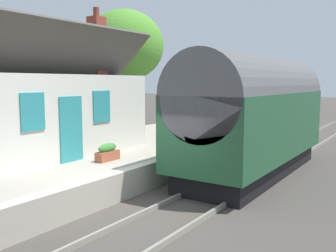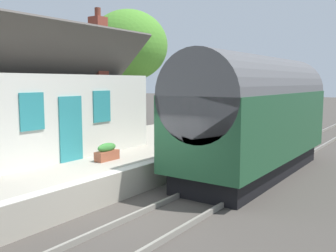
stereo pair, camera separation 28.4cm
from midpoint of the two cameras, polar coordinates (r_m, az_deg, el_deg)
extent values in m
plane|color=#423D38|center=(9.86, -5.49, -13.31)|extent=(160.00, 160.00, 0.00)
cube|color=#A39B8C|center=(12.78, -20.57, -7.08)|extent=(32.00, 6.54, 0.83)
cube|color=beige|center=(10.37, -10.63, -7.54)|extent=(32.00, 0.36, 0.02)
cube|color=gray|center=(8.95, 2.81, -14.93)|extent=(52.00, 0.08, 0.14)
cube|color=gray|center=(9.73, -4.66, -13.14)|extent=(52.00, 0.08, 0.14)
cube|color=black|center=(14.09, 12.40, -5.80)|extent=(7.84, 2.29, 0.70)
cube|color=#1E4C2D|center=(13.84, 12.56, 0.27)|extent=(8.52, 2.70, 2.30)
cylinder|color=#515154|center=(13.76, 12.68, 5.03)|extent=(8.52, 2.65, 2.65)
cube|color=black|center=(14.37, 7.52, 1.76)|extent=(7.24, 0.03, 0.80)
cylinder|color=black|center=(16.45, 15.70, -4.09)|extent=(0.70, 2.16, 0.70)
cylinder|color=black|center=(11.81, 7.76, -8.15)|extent=(0.70, 2.16, 0.70)
cube|color=black|center=(17.85, 17.65, 2.84)|extent=(0.04, 2.16, 0.90)
cylinder|color=#F2EDCC|center=(17.95, 17.55, -0.27)|extent=(0.06, 0.24, 0.24)
cube|color=red|center=(18.05, 17.54, -1.69)|extent=(0.16, 2.56, 0.24)
cube|color=silver|center=(14.01, -17.62, 1.74)|extent=(6.40, 3.32, 2.80)
cube|color=#47423D|center=(13.36, -15.71, 10.91)|extent=(6.90, 1.91, 1.80)
cube|color=#47423D|center=(14.66, -19.98, 10.37)|extent=(6.90, 1.91, 1.80)
cylinder|color=#47423D|center=(14.08, -18.07, 13.79)|extent=(6.90, 0.16, 0.16)
cube|color=brown|center=(15.51, -11.37, 11.86)|extent=(0.56, 0.56, 2.33)
cylinder|color=brown|center=(15.69, -11.49, 16.75)|extent=(0.24, 0.24, 0.36)
cube|color=teal|center=(12.31, -15.27, -0.47)|extent=(0.90, 0.06, 2.10)
cube|color=teal|center=(11.39, -20.72, 2.05)|extent=(0.80, 0.05, 1.10)
cube|color=teal|center=(13.20, -10.75, 2.96)|extent=(0.80, 0.05, 1.10)
cube|color=#26727F|center=(19.45, 6.05, 0.55)|extent=(1.41, 0.42, 0.06)
cube|color=#26727F|center=(19.34, 6.52, 1.19)|extent=(1.40, 0.13, 0.40)
cube|color=black|center=(18.99, 5.22, -0.29)|extent=(0.07, 0.36, 0.44)
cube|color=black|center=(19.96, 6.82, 0.03)|extent=(0.07, 0.36, 0.44)
cube|color=#26727F|center=(17.42, 2.33, -0.15)|extent=(1.41, 0.43, 0.06)
cube|color=#26727F|center=(17.30, 2.85, 0.57)|extent=(1.40, 0.13, 0.40)
cube|color=black|center=(16.97, 1.37, -1.11)|extent=(0.07, 0.36, 0.44)
cube|color=black|center=(17.93, 3.24, -0.70)|extent=(0.07, 0.36, 0.44)
cube|color=#9E5138|center=(12.32, -9.92, -4.53)|extent=(0.87, 0.32, 0.31)
ellipsoid|color=#3D8438|center=(12.27, -9.94, -3.29)|extent=(0.78, 0.29, 0.29)
cube|color=gray|center=(20.03, -5.47, 0.00)|extent=(0.83, 0.32, 0.39)
ellipsoid|color=olive|center=(20.00, -5.48, 0.89)|extent=(0.75, 0.29, 0.29)
cube|color=#9E5138|center=(18.62, 0.31, -0.59)|extent=(0.83, 0.32, 0.32)
ellipsoid|color=#2D7233|center=(18.59, 0.31, 0.26)|extent=(0.75, 0.29, 0.29)
cylinder|color=#4C3828|center=(24.99, -6.89, 3.72)|extent=(0.41, 0.41, 4.13)
ellipsoid|color=#4C8C2D|center=(25.07, -7.01, 12.15)|extent=(5.09, 5.16, 4.62)
camera|label=1|loc=(0.14, -90.62, -0.07)|focal=39.74mm
camera|label=2|loc=(0.14, 89.38, 0.07)|focal=39.74mm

